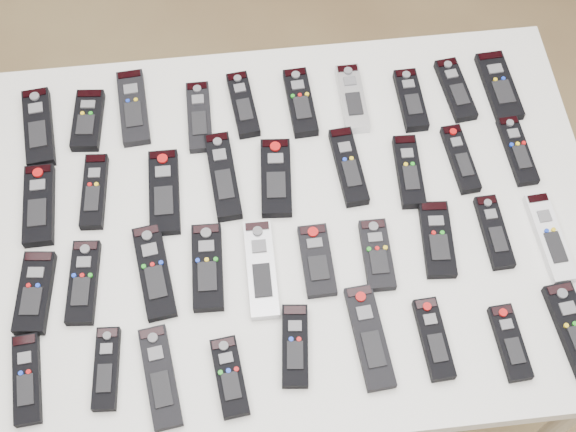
{
  "coord_description": "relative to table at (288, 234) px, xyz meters",
  "views": [
    {
      "loc": [
        -0.13,
        -0.63,
        2.19
      ],
      "look_at": [
        -0.05,
        0.11,
        0.8
      ],
      "focal_mm": 50.0,
      "sensor_mm": 36.0,
      "label": 1
    }
  ],
  "objects": [
    {
      "name": "table",
      "position": [
        0.0,
        0.0,
        0.0
      ],
      "size": [
        1.25,
        0.88,
        0.78
      ],
      "color": "white",
      "rests_on": "ground"
    },
    {
      "name": "remote_4",
      "position": [
        -0.07,
        0.29,
        0.07
      ],
      "size": [
        0.06,
        0.17,
        0.02
      ],
      "primitive_type": "cube",
      "rotation": [
        0.0,
        0.0,
        0.1
      ],
      "color": "black",
      "rests_on": "table"
    },
    {
      "name": "remote_22",
      "position": [
        -0.17,
        -0.09,
        0.07
      ],
      "size": [
        0.06,
        0.18,
        0.02
      ],
      "primitive_type": "cube",
      "rotation": [
        0.0,
        0.0,
        -0.04
      ],
      "color": "black",
      "rests_on": "table"
    },
    {
      "name": "remote_16",
      "position": [
        0.26,
        0.08,
        0.07
      ],
      "size": [
        0.05,
        0.17,
        0.02
      ],
      "primitive_type": "cube",
      "rotation": [
        0.0,
        0.0,
        -0.04
      ],
      "color": "black",
      "rests_on": "table"
    },
    {
      "name": "remote_9",
      "position": [
        0.49,
        0.27,
        0.07
      ],
      "size": [
        0.07,
        0.18,
        0.02
      ],
      "primitive_type": "cube",
      "rotation": [
        0.0,
        0.0,
        0.06
      ],
      "color": "black",
      "rests_on": "table"
    },
    {
      "name": "remote_34",
      "position": [
        0.12,
        -0.26,
        0.07
      ],
      "size": [
        0.07,
        0.2,
        0.02
      ],
      "primitive_type": "cube",
      "rotation": [
        0.0,
        0.0,
        0.08
      ],
      "color": "black",
      "rests_on": "table"
    },
    {
      "name": "remote_35",
      "position": [
        0.24,
        -0.28,
        0.07
      ],
      "size": [
        0.05,
        0.16,
        0.02
      ],
      "primitive_type": "cube",
      "rotation": [
        0.0,
        0.0,
        0.05
      ],
      "color": "black",
      "rests_on": "table"
    },
    {
      "name": "remote_7",
      "position": [
        0.29,
        0.26,
        0.07
      ],
      "size": [
        0.05,
        0.15,
        0.02
      ],
      "primitive_type": "cube",
      "rotation": [
        0.0,
        0.0,
        0.02
      ],
      "color": "black",
      "rests_on": "table"
    },
    {
      "name": "remote_15",
      "position": [
        0.14,
        0.11,
        0.07
      ],
      "size": [
        0.06,
        0.18,
        0.02
      ],
      "primitive_type": "cube",
      "rotation": [
        0.0,
        0.0,
        0.07
      ],
      "color": "black",
      "rests_on": "table"
    },
    {
      "name": "remote_24",
      "position": [
        0.05,
        -0.1,
        0.07
      ],
      "size": [
        0.06,
        0.15,
        0.02
      ],
      "primitive_type": "cube",
      "rotation": [
        0.0,
        0.0,
        0.02
      ],
      "color": "black",
      "rests_on": "table"
    },
    {
      "name": "remote_27",
      "position": [
        0.4,
        -0.08,
        0.07
      ],
      "size": [
        0.05,
        0.16,
        0.02
      ],
      "primitive_type": "cube",
      "rotation": [
        0.0,
        0.0,
        0.03
      ],
      "color": "black",
      "rests_on": "table"
    },
    {
      "name": "remote_0",
      "position": [
        -0.5,
        0.27,
        0.07
      ],
      "size": [
        0.08,
        0.19,
        0.02
      ],
      "primitive_type": "cube",
      "rotation": [
        0.0,
        0.0,
        0.1
      ],
      "color": "black",
      "rests_on": "table"
    },
    {
      "name": "remote_11",
      "position": [
        -0.38,
        0.1,
        0.07
      ],
      "size": [
        0.06,
        0.17,
        0.02
      ],
      "primitive_type": "cube",
      "rotation": [
        0.0,
        0.0,
        -0.07
      ],
      "color": "black",
      "rests_on": "table"
    },
    {
      "name": "remote_37",
      "position": [
        0.5,
        -0.29,
        0.07
      ],
      "size": [
        0.07,
        0.19,
        0.02
      ],
      "primitive_type": "cube",
      "rotation": [
        0.0,
        0.0,
        0.1
      ],
      "color": "black",
      "rests_on": "table"
    },
    {
      "name": "remote_26",
      "position": [
        0.29,
        -0.08,
        0.07
      ],
      "size": [
        0.07,
        0.16,
        0.02
      ],
      "primitive_type": "cube",
      "rotation": [
        0.0,
        0.0,
        -0.08
      ],
      "color": "black",
      "rests_on": "table"
    },
    {
      "name": "remote_5",
      "position": [
        0.06,
        0.28,
        0.07
      ],
      "size": [
        0.06,
        0.17,
        0.02
      ],
      "primitive_type": "cube",
      "rotation": [
        0.0,
        0.0,
        0.05
      ],
      "color": "black",
      "rests_on": "table"
    },
    {
      "name": "ground",
      "position": [
        0.05,
        -0.11,
        -0.72
      ],
      "size": [
        4.0,
        4.0,
        0.0
      ],
      "primitive_type": "plane",
      "color": "brown",
      "rests_on": "ground"
    },
    {
      "name": "remote_14",
      "position": [
        -0.01,
        0.1,
        0.07
      ],
      "size": [
        0.08,
        0.18,
        0.02
      ],
      "primitive_type": "cube",
      "rotation": [
        0.0,
        0.0,
        -0.08
      ],
      "color": "black",
      "rests_on": "table"
    },
    {
      "name": "remote_20",
      "position": [
        -0.4,
        -0.09,
        0.07
      ],
      "size": [
        0.07,
        0.17,
        0.02
      ],
      "primitive_type": "cube",
      "rotation": [
        0.0,
        0.0,
        -0.09
      ],
      "color": "black",
      "rests_on": "table"
    },
    {
      "name": "remote_33",
      "position": [
        -0.02,
        -0.27,
        0.07
      ],
      "size": [
        0.06,
        0.16,
        0.02
      ],
      "primitive_type": "cube",
      "rotation": [
        0.0,
        0.0,
        -0.11
      ],
      "color": "black",
      "rests_on": "table"
    },
    {
      "name": "remote_28",
      "position": [
        0.51,
        -0.1,
        0.07
      ],
      "size": [
        0.06,
        0.19,
        0.02
      ],
      "primitive_type": "cube",
      "rotation": [
        0.0,
        0.0,
        0.06
      ],
      "color": "silver",
      "rests_on": "table"
    },
    {
      "name": "remote_2",
      "position": [
        -0.3,
        0.3,
        0.07
      ],
      "size": [
        0.07,
        0.19,
        0.02
      ],
      "primitive_type": "cube",
      "rotation": [
        0.0,
        0.0,
        0.07
      ],
      "color": "black",
      "rests_on": "table"
    },
    {
      "name": "remote_36",
      "position": [
        0.38,
        -0.3,
        0.07
      ],
      "size": [
        0.05,
        0.15,
        0.02
      ],
      "primitive_type": "cube",
      "rotation": [
        0.0,
        0.0,
        0.06
      ],
      "color": "black",
      "rests_on": "table"
    },
    {
      "name": "remote_19",
      "position": [
        -0.49,
        -0.11,
        0.07
      ],
      "size": [
        0.08,
        0.17,
        0.02
      ],
      "primitive_type": "cube",
      "rotation": [
        0.0,
        0.0,
        -0.11
      ],
      "color": "black",
      "rests_on": "table"
    },
    {
      "name": "remote_21",
      "position": [
        -0.27,
        -0.09,
        0.07
      ],
      "size": [
        0.08,
        0.2,
        0.02
      ],
      "primitive_type": "cube",
      "rotation": [
        0.0,
        0.0,
        0.14
      ],
      "color": "black",
      "rests_on": "table"
    },
    {
      "name": "remote_12",
      "position": [
        -0.24,
        0.09,
        0.07
      ],
      "size": [
        0.06,
        0.19,
        0.02
      ],
      "primitive_type": "cube",
      "rotation": [
        0.0,
        0.0,
        -0.01
      ],
      "color": "black",
      "rests_on": "table"
    },
    {
      "name": "remote_23",
      "position": [
        -0.06,
        -0.1,
        0.07
      ],
      "size": [
        0.06,
        0.2,
        0.02
      ],
      "primitive_type": "cube",
      "rotation": [
        0.0,
        0.0,
        -0.01
      ],
      "color": "#B7B7BC",
      "rests_on": "table"
    },
    {
      "name": "remote_8",
      "position": [
        0.4,
        0.28,
        0.07
      ],
      "size": [
        0.07,
        0.16,
        0.02
      ],
      "primitive_type": "cube",
      "rotation": [
        0.0,
        0.0,
        0.11
      ],
      "color": "black",
      "rests_on": "table"
    },
    {
      "name": "remote_17",
      "position": [
        0.37,
        0.1,
        0.07
      ],
      "size": [
        0.05,
        0.16,
        0.02
      ],
      "primitive_type": "cube",
      "rotation": [
        0.0,
        0.0,
        0.08
      ],
      "color": "black",
      "rests_on": "table"
    },
    {
      "name": "remote_31",
      "position": [
        -0.26,
        -0.3,
        0.07
      ],
      "size": [
        0.08,
        0.19,
        0.02
      ],
      "primitive_type": "cube",
      "rotation": [
        0.0,
        0.0,
        0.13
      ],
      "color": "black",
      "rests_on": "table"
    },
    {
      "name": "remote_1",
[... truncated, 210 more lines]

